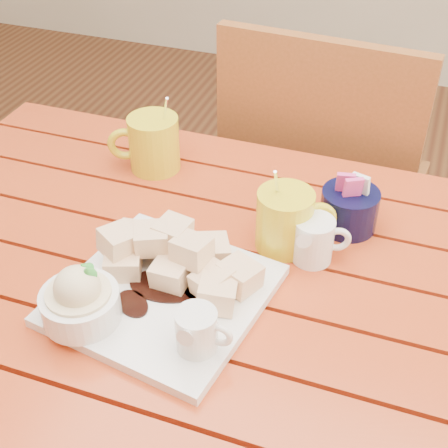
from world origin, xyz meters
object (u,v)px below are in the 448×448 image
at_px(chair_far, 322,186).
at_px(dessert_plate, 147,286).
at_px(table, 204,312).
at_px(coffee_mug_right, 286,219).
at_px(coffee_mug_left, 152,143).

bearing_deg(chair_far, dessert_plate, 83.91).
xyz_separation_m(table, dessert_plate, (-0.05, -0.11, 0.14)).
relative_size(coffee_mug_right, chair_far, 0.16).
relative_size(dessert_plate, coffee_mug_right, 2.10).
bearing_deg(table, chair_far, 82.16).
distance_m(table, chair_far, 0.61).
bearing_deg(coffee_mug_left, coffee_mug_right, -47.76).
relative_size(coffee_mug_left, chair_far, 0.17).
bearing_deg(table, coffee_mug_right, 40.63).
bearing_deg(coffee_mug_left, table, -73.12).
xyz_separation_m(dessert_plate, coffee_mug_right, (0.16, 0.20, 0.02)).
height_order(coffee_mug_left, chair_far, chair_far).
distance_m(table, coffee_mug_left, 0.35).
bearing_deg(coffee_mug_left, chair_far, 29.65).
bearing_deg(chair_far, table, 86.39).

